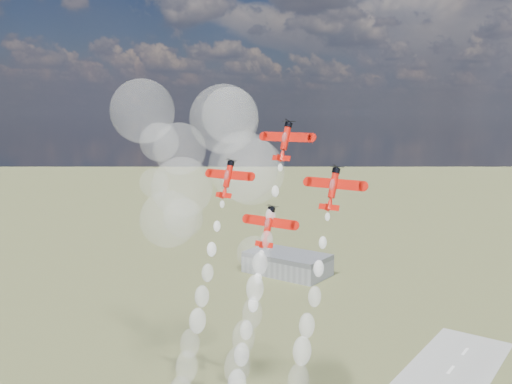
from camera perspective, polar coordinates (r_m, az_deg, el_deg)
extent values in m
cube|color=gray|center=(338.00, 3.31, -7.75)|extent=(50.00, 28.00, 10.00)
cube|color=#595B60|center=(336.26, 3.32, -6.69)|extent=(50.00, 28.00, 3.00)
cylinder|color=red|center=(127.19, 3.15, 5.72)|extent=(1.55, 3.40, 5.92)
cylinder|color=black|center=(127.97, 3.42, 7.03)|extent=(1.77, 2.04, 1.64)
cube|color=red|center=(127.58, 3.27, 5.81)|extent=(13.47, 0.98, 2.16)
cube|color=white|center=(129.69, 1.94, 5.83)|extent=(5.30, 0.24, 0.58)
cube|color=white|center=(125.76, 4.70, 5.73)|extent=(5.30, 0.24, 0.58)
cube|color=red|center=(125.94, 2.68, 3.59)|extent=(4.86, 0.54, 1.19)
cube|color=red|center=(125.22, 2.46, 3.60)|extent=(0.15, 2.25, 1.99)
ellipsoid|color=silver|center=(126.67, 3.00, 5.75)|extent=(1.21, 1.95, 2.94)
cone|color=red|center=(126.21, 2.78, 3.96)|extent=(1.55, 2.43, 3.22)
cylinder|color=red|center=(133.67, -2.94, 1.72)|extent=(1.55, 3.40, 5.92)
cylinder|color=black|center=(134.18, -2.67, 3.00)|extent=(1.77, 2.04, 1.64)
cube|color=red|center=(134.02, -2.82, 1.82)|extent=(13.47, 0.98, 2.16)
cube|color=white|center=(136.41, -3.98, 1.90)|extent=(5.30, 0.24, 0.58)
cube|color=white|center=(131.89, -1.55, 1.70)|extent=(5.30, 0.24, 0.58)
cube|color=red|center=(132.87, -3.43, -0.33)|extent=(4.86, 0.54, 1.19)
cube|color=red|center=(132.21, -3.66, -0.34)|extent=(0.15, 2.25, 1.99)
ellipsoid|color=silver|center=(133.19, -3.11, 1.74)|extent=(1.21, 1.95, 2.94)
cone|color=red|center=(133.06, -3.32, 0.03)|extent=(1.55, 2.43, 3.22)
cylinder|color=red|center=(117.73, 8.16, 0.75)|extent=(1.55, 3.40, 5.92)
cylinder|color=black|center=(118.31, 8.43, 2.20)|extent=(1.77, 2.04, 1.64)
cube|color=red|center=(118.12, 8.27, 0.86)|extent=(13.47, 0.98, 2.16)
cube|color=white|center=(119.95, 6.76, 0.98)|extent=(5.30, 0.24, 0.58)
cube|color=white|center=(116.61, 9.88, 0.71)|extent=(5.30, 0.24, 0.58)
cube|color=red|center=(116.82, 7.69, -1.59)|extent=(4.86, 0.54, 1.19)
cube|color=red|center=(116.06, 7.49, -1.61)|extent=(0.15, 2.25, 1.99)
ellipsoid|color=silver|center=(117.18, 8.02, 0.77)|extent=(1.21, 1.95, 2.94)
cone|color=red|center=(117.03, 7.79, -1.18)|extent=(1.55, 2.43, 3.22)
cylinder|color=red|center=(123.84, 1.34, -3.29)|extent=(1.55, 3.40, 5.92)
cylinder|color=black|center=(124.13, 1.62, -1.90)|extent=(1.77, 2.04, 1.64)
cube|color=red|center=(124.18, 1.47, -3.17)|extent=(13.47, 0.98, 2.16)
cube|color=white|center=(126.35, 0.13, -2.99)|extent=(5.30, 0.24, 0.58)
cube|color=white|center=(122.31, 2.91, -3.38)|extent=(5.30, 0.24, 0.58)
cube|color=red|center=(123.38, 0.85, -5.53)|extent=(4.86, 0.54, 1.19)
cube|color=red|center=(122.68, 0.62, -5.58)|extent=(0.15, 2.25, 1.99)
ellipsoid|color=silver|center=(123.32, 1.18, -3.29)|extent=(1.21, 1.95, 2.94)
cone|color=red|center=(123.51, 0.95, -5.14)|extent=(1.55, 2.43, 3.22)
sphere|color=white|center=(125.73, 2.57, 2.59)|extent=(1.05, 1.05, 1.05)
sphere|color=white|center=(124.91, 2.04, 0.07)|extent=(1.56, 1.56, 1.56)
sphere|color=white|center=(124.29, 1.53, -2.48)|extent=(2.08, 2.08, 2.08)
sphere|color=white|center=(123.63, 1.16, -5.10)|extent=(2.59, 2.59, 2.59)
sphere|color=white|center=(123.23, 0.42, -7.53)|extent=(3.10, 3.10, 3.10)
sphere|color=white|center=(123.24, -0.11, -10.12)|extent=(3.61, 3.61, 3.61)
sphere|color=white|center=(123.73, -0.40, -12.63)|extent=(4.12, 4.12, 4.12)
sphere|color=white|center=(124.63, -1.33, -15.08)|extent=(4.63, 4.63, 4.63)
sphere|color=white|center=(125.25, -2.00, -17.92)|extent=(5.14, 5.14, 5.14)
sphere|color=white|center=(132.84, -3.59, -1.29)|extent=(1.05, 1.05, 1.05)
sphere|color=white|center=(132.18, -4.13, -3.62)|extent=(1.56, 1.56, 1.56)
sphere|color=white|center=(131.94, -4.69, -6.04)|extent=(2.08, 2.08, 2.08)
sphere|color=white|center=(131.77, -5.12, -8.47)|extent=(2.59, 2.59, 2.59)
sphere|color=white|center=(132.56, -5.71, -10.87)|extent=(3.10, 3.10, 3.10)
sphere|color=white|center=(133.31, -6.17, -13.32)|extent=(3.61, 3.61, 3.61)
sphere|color=white|center=(133.56, -6.97, -15.54)|extent=(4.12, 4.12, 4.12)
sphere|color=white|center=(134.76, -7.31, -17.78)|extent=(4.63, 4.63, 4.63)
sphere|color=white|center=(116.83, 7.54, -2.61)|extent=(1.05, 1.05, 1.05)
sphere|color=white|center=(116.04, 7.04, -5.31)|extent=(1.56, 1.56, 1.56)
sphere|color=white|center=(115.93, 6.61, -8.00)|extent=(2.08, 2.08, 2.08)
sphere|color=white|center=(116.03, 6.20, -10.89)|extent=(2.59, 2.59, 2.59)
sphere|color=white|center=(116.17, 5.37, -13.82)|extent=(3.10, 3.10, 3.10)
sphere|color=white|center=(116.97, 4.88, -16.33)|extent=(3.61, 3.61, 3.61)
sphere|color=white|center=(117.94, 4.49, -19.13)|extent=(4.12, 4.12, 4.12)
sphere|color=white|center=(123.41, 0.61, -6.53)|extent=(1.05, 1.05, 1.05)
sphere|color=white|center=(123.26, 0.21, -9.08)|extent=(1.56, 1.56, 1.56)
sphere|color=white|center=(123.77, -0.29, -11.75)|extent=(2.08, 2.08, 2.08)
sphere|color=white|center=(124.09, -1.02, -14.32)|extent=(2.59, 2.59, 2.59)
sphere|color=white|center=(124.65, -1.52, -16.73)|extent=(3.10, 3.10, 3.10)
sphere|color=white|center=(125.96, -2.02, -19.44)|extent=(3.61, 3.61, 3.61)
sphere|color=white|center=(164.86, -0.22, -6.46)|extent=(10.56, 10.56, 10.56)
sphere|color=white|center=(179.76, -9.19, -2.83)|extent=(18.86, 18.86, 18.86)
sphere|color=white|center=(150.54, -7.79, 0.48)|extent=(16.92, 16.92, 16.92)
sphere|color=white|center=(169.02, -10.14, 5.21)|extent=(11.99, 11.99, 11.99)
sphere|color=white|center=(165.59, -2.76, 8.07)|extent=(17.18, 17.18, 17.18)
sphere|color=white|center=(176.51, -11.84, 8.32)|extent=(20.39, 20.39, 20.39)
sphere|color=white|center=(175.42, -7.67, -2.71)|extent=(12.93, 12.93, 12.93)
sphere|color=white|center=(160.43, -1.32, 2.67)|extent=(20.79, 20.79, 20.79)
sphere|color=white|center=(150.30, -3.40, 7.67)|extent=(19.10, 19.10, 19.10)
sphere|color=white|center=(163.46, -0.53, 2.19)|extent=(20.38, 20.38, 20.38)
sphere|color=white|center=(186.42, -10.65, 0.96)|extent=(10.10, 10.10, 10.10)
sphere|color=white|center=(167.21, -8.05, 4.51)|extent=(16.14, 16.14, 16.14)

